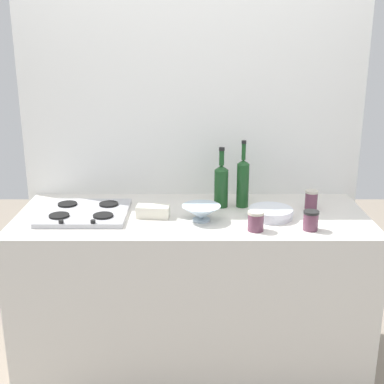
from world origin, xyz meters
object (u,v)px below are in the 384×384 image
Objects in this scene: plate_stack at (271,213)px; condiment_jar_rear at (311,220)px; wine_bottle_leftmost at (243,182)px; butter_dish at (153,211)px; mixing_bowl at (201,212)px; condiment_jar_front at (256,221)px; wine_bottle_mid_left at (221,185)px; condiment_jar_spare at (311,200)px; stovetop_hob at (85,212)px.

plate_stack is 2.41× the size of condiment_jar_rear.
butter_dish is (-0.47, -0.17, -0.11)m from wine_bottle_leftmost.
condiment_jar_front is (0.25, -0.13, 0.00)m from mixing_bowl.
wine_bottle_mid_left is at bearing 179.88° from wine_bottle_leftmost.
mixing_bowl is 0.61m from condiment_jar_spare.
plate_stack is (0.95, -0.04, 0.01)m from stovetop_hob.
butter_dish is at bearing 179.22° from plate_stack.
butter_dish is at bearing 166.78° from condiment_jar_rear.
condiment_jar_spare is (0.58, 0.18, 0.01)m from mixing_bowl.
wine_bottle_mid_left reaches higher than mixing_bowl.
wine_bottle_mid_left is at bearing 139.73° from condiment_jar_rear.
butter_dish is at bearing -160.47° from wine_bottle_leftmost.
stovetop_hob is at bearing 169.46° from condiment_jar_rear.
plate_stack is 0.35m from mixing_bowl.
wine_bottle_leftmost is at bearing 19.53° from butter_dish.
wine_bottle_leftmost reaches higher than butter_dish.
wine_bottle_mid_left reaches higher than stovetop_hob.
condiment_jar_front reaches higher than stovetop_hob.
wine_bottle_leftmost is 0.46m from condiment_jar_rear.
plate_stack is 0.59m from butter_dish.
condiment_jar_spare is at bearing 4.80° from stovetop_hob.
wine_bottle_mid_left is 3.23× the size of condiment_jar_spare.
condiment_jar_spare reaches higher than condiment_jar_rear.
condiment_jar_rear reaches higher than butter_dish.
wine_bottle_leftmost is (0.82, 0.14, 0.12)m from stovetop_hob.
mixing_bowl is (0.59, -0.08, 0.03)m from stovetop_hob.
wine_bottle_mid_left is at bearing 63.53° from mixing_bowl.
wine_bottle_leftmost reaches higher than stovetop_hob.
wine_bottle_mid_left is 3.44× the size of condiment_jar_rear.
mixing_bowl reaches higher than plate_stack.
butter_dish is 0.53m from condiment_jar_front.
butter_dish is (0.35, -0.03, 0.02)m from stovetop_hob.
butter_dish is 1.65× the size of condiment_jar_spare.
condiment_jar_spare is (0.83, 0.13, 0.02)m from butter_dish.
condiment_jar_front is (0.14, -0.35, -0.07)m from wine_bottle_mid_left.
plate_stack is 1.37× the size of butter_dish.
wine_bottle_leftmost is 3.81× the size of condiment_jar_front.
condiment_jar_rear is (0.29, -0.34, -0.09)m from wine_bottle_leftmost.
wine_bottle_leftmost is at bearing 9.48° from stovetop_hob.
mixing_bowl is 0.53m from condiment_jar_rear.
condiment_jar_front is (0.50, -0.19, 0.02)m from butter_dish.
stovetop_hob is 1.13m from condiment_jar_rear.
condiment_jar_spare is at bearing 77.11° from condiment_jar_rear.
wine_bottle_mid_left is 1.95× the size of butter_dish.
wine_bottle_leftmost is 0.33m from mixing_bowl.
wine_bottle_leftmost is at bearing -0.12° from wine_bottle_mid_left.
stovetop_hob is at bearing 175.35° from butter_dish.
condiment_jar_front is 0.26m from condiment_jar_rear.
butter_dish is 1.76× the size of condiment_jar_rear.
mixing_bowl is at bearing -116.47° from wine_bottle_mid_left.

